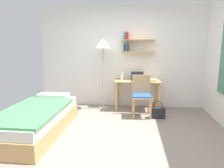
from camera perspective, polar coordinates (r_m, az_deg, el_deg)
ground_plane at (r=3.56m, az=1.77°, el=-15.15°), size 5.28×5.28×0.00m
wall_back at (r=5.24m, az=3.68°, el=7.88°), size 4.40×0.27×2.60m
bed at (r=3.96m, az=-20.40°, el=-9.42°), size 0.94×2.01×0.54m
desk at (r=5.00m, az=7.20°, el=-0.59°), size 1.09×0.51×0.73m
desk_chair at (r=4.55m, az=8.33°, el=-2.74°), size 0.46×0.45×0.92m
standing_lamp at (r=4.93m, az=-2.57°, el=10.21°), size 0.38×0.38×1.73m
laptop at (r=5.03m, az=7.15°, el=1.70°), size 0.32×0.23×0.20m
water_bottle at (r=5.00m, az=2.73°, el=2.30°), size 0.06×0.06×0.20m
book_stack at (r=4.96m, az=11.59°, el=1.10°), size 0.19×0.21×0.04m
handbag at (r=4.55m, az=12.80°, el=-7.85°), size 0.32×0.13×0.39m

